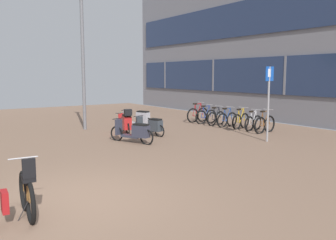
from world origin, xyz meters
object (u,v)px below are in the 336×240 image
at_px(scooter_near, 151,126).
at_px(lamp_post, 83,55).
at_px(bicycle_rack_00, 265,124).
at_px(scooter_far, 126,122).
at_px(scooter_mid, 135,132).
at_px(bicycle_rack_03, 227,120).
at_px(bicycle_rack_06, 198,115).
at_px(bicycle_foreground, 25,194).
at_px(bicycle_rack_02, 241,121).
at_px(scooter_extra, 139,119).
at_px(parking_sign, 269,96).
at_px(bicycle_rack_01, 253,123).
at_px(bicycle_rack_05, 206,117).
at_px(bicycle_rack_04, 216,118).

xyz_separation_m(scooter_near, lamp_post, (-1.55, 2.96, 2.84)).
relative_size(bicycle_rack_00, scooter_far, 0.77).
bearing_deg(scooter_mid, scooter_near, 37.35).
bearing_deg(scooter_far, bicycle_rack_00, -32.58).
distance_m(bicycle_rack_03, scooter_mid, 5.48).
bearing_deg(scooter_mid, bicycle_rack_06, 29.83).
xyz_separation_m(bicycle_rack_03, scooter_mid, (-5.39, -0.99, 0.06)).
xyz_separation_m(bicycle_foreground, bicycle_rack_02, (10.21, 4.86, -0.05)).
xyz_separation_m(bicycle_rack_06, scooter_extra, (-3.55, -0.21, 0.06)).
bearing_deg(parking_sign, scooter_mid, 148.55).
bearing_deg(bicycle_rack_03, bicycle_foreground, -151.10).
relative_size(bicycle_rack_00, bicycle_rack_01, 1.08).
height_order(bicycle_rack_00, bicycle_rack_06, bicycle_rack_06).
bearing_deg(parking_sign, bicycle_rack_05, 74.57).
bearing_deg(bicycle_rack_03, parking_sign, -112.01).
bearing_deg(bicycle_rack_00, scooter_near, 153.14).
height_order(bicycle_rack_01, scooter_mid, bicycle_rack_01).
distance_m(bicycle_rack_02, bicycle_rack_03, 0.72).
distance_m(scooter_far, scooter_extra, 1.49).
distance_m(bicycle_rack_03, bicycle_rack_06, 2.10).
distance_m(bicycle_rack_02, lamp_post, 7.42).
distance_m(bicycle_rack_04, lamp_post, 6.69).
distance_m(bicycle_rack_02, bicycle_rack_06, 2.81).
bearing_deg(bicycle_rack_00, lamp_post, 138.40).
relative_size(scooter_extra, lamp_post, 0.29).
bearing_deg(scooter_extra, bicycle_rack_04, -18.72).
bearing_deg(bicycle_rack_01, bicycle_rack_05, 94.41).
distance_m(bicycle_rack_02, scooter_extra, 4.51).
bearing_deg(parking_sign, bicycle_rack_01, 52.63).
xyz_separation_m(scooter_extra, parking_sign, (2.16, -5.32, 1.21)).
bearing_deg(bicycle_rack_01, scooter_mid, 175.73).
bearing_deg(bicycle_rack_00, bicycle_rack_06, 90.88).
xyz_separation_m(parking_sign, lamp_post, (-4.25, 6.39, 1.59)).
height_order(bicycle_rack_01, scooter_extra, bicycle_rack_01).
xyz_separation_m(scooter_near, scooter_extra, (0.54, 1.89, 0.05)).
bearing_deg(bicycle_rack_05, bicycle_rack_03, -87.82).
relative_size(bicycle_rack_04, parking_sign, 0.49).
xyz_separation_m(bicycle_foreground, lamp_post, (4.43, 8.52, 2.82)).
height_order(bicycle_rack_01, bicycle_rack_04, bicycle_rack_04).
xyz_separation_m(bicycle_rack_04, scooter_mid, (-5.35, -1.69, 0.06)).
bearing_deg(scooter_mid, lamp_post, 93.61).
bearing_deg(parking_sign, bicycle_rack_03, 67.99).
xyz_separation_m(scooter_near, scooter_far, (-0.61, 0.94, 0.10)).
bearing_deg(bicycle_rack_02, bicycle_rack_03, 101.60).
relative_size(bicycle_rack_01, scooter_near, 0.76).
distance_m(scooter_near, parking_sign, 4.55).
xyz_separation_m(bicycle_rack_03, bicycle_rack_05, (-0.05, 1.40, 0.00)).
distance_m(scooter_mid, scooter_far, 2.05).
relative_size(bicycle_rack_01, scooter_mid, 0.71).
height_order(bicycle_foreground, bicycle_rack_00, bicycle_foreground).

